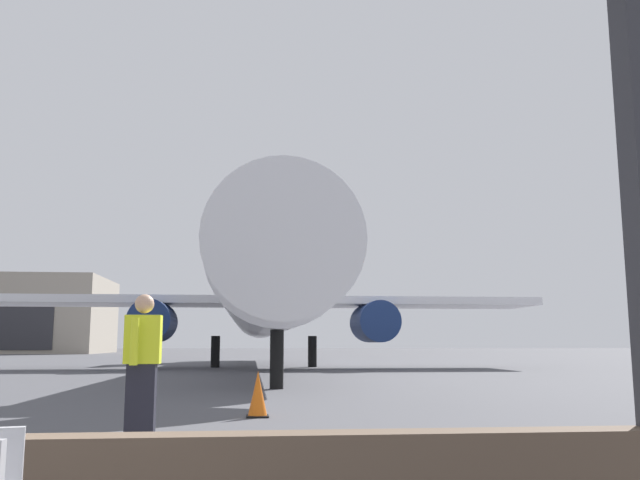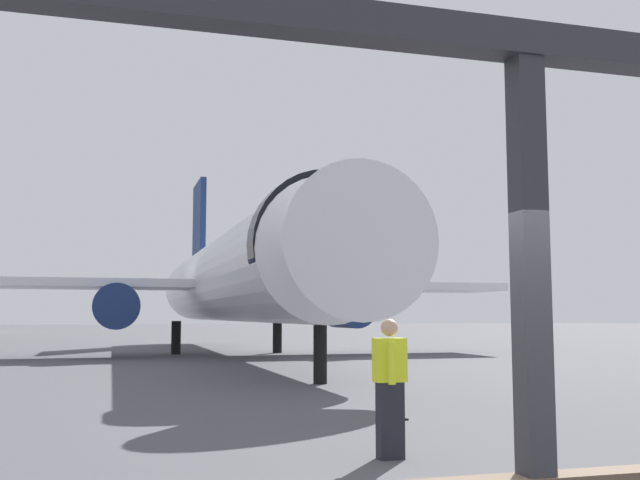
% 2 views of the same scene
% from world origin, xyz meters
% --- Properties ---
extents(ground_plane, '(220.00, 220.00, 0.00)m').
position_xyz_m(ground_plane, '(0.00, 40.00, 0.00)').
color(ground_plane, '#4C4C51').
extents(airplane, '(26.24, 34.54, 10.39)m').
position_xyz_m(airplane, '(2.57, 27.89, 3.45)').
color(airplane, silver).
rests_on(airplane, ground).
extents(ground_crew_worker, '(0.40, 0.55, 1.74)m').
position_xyz_m(ground_crew_worker, '(0.65, 4.37, 0.90)').
color(ground_crew_worker, black).
rests_on(ground_crew_worker, ground).
extents(traffic_cone, '(0.36, 0.36, 0.73)m').
position_xyz_m(traffic_cone, '(2.01, 7.64, 0.35)').
color(traffic_cone, orange).
rests_on(traffic_cone, ground).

